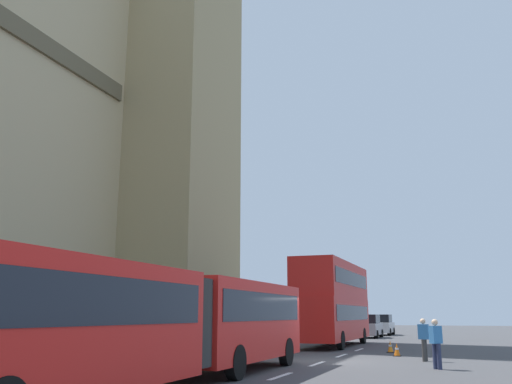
{
  "coord_description": "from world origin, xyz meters",
  "views": [
    {
      "loc": [
        -22.47,
        -5.39,
        1.85
      ],
      "look_at": [
        5.7,
        5.03,
        8.58
      ],
      "focal_mm": 38.45,
      "sensor_mm": 36.0,
      "label": 1
    }
  ],
  "objects_px": {
    "sedan_trailing": "(382,325)",
    "pedestrian_by_kerb": "(424,338)",
    "double_decker_bus": "(333,300)",
    "traffic_cone_west": "(397,350)",
    "sedan_lead": "(368,326)",
    "pedestrian_near_cones": "(436,342)",
    "articulated_bus": "(168,318)",
    "traffic_cone_middle": "(390,347)"
  },
  "relations": [
    {
      "from": "sedan_lead",
      "to": "pedestrian_near_cones",
      "type": "height_order",
      "value": "sedan_lead"
    },
    {
      "from": "traffic_cone_middle",
      "to": "pedestrian_near_cones",
      "type": "bearing_deg",
      "value": -162.51
    },
    {
      "from": "articulated_bus",
      "to": "double_decker_bus",
      "type": "relative_size",
      "value": 1.53
    },
    {
      "from": "traffic_cone_middle",
      "to": "pedestrian_near_cones",
      "type": "distance_m",
      "value": 8.57
    },
    {
      "from": "articulated_bus",
      "to": "traffic_cone_west",
      "type": "xyz_separation_m",
      "value": [
        13.23,
        -4.43,
        -1.46
      ]
    },
    {
      "from": "traffic_cone_middle",
      "to": "pedestrian_by_kerb",
      "type": "relative_size",
      "value": 0.34
    },
    {
      "from": "articulated_bus",
      "to": "pedestrian_near_cones",
      "type": "height_order",
      "value": "articulated_bus"
    },
    {
      "from": "pedestrian_near_cones",
      "to": "pedestrian_by_kerb",
      "type": "xyz_separation_m",
      "value": [
        3.27,
        0.62,
        0.0
      ]
    },
    {
      "from": "double_decker_bus",
      "to": "traffic_cone_west",
      "type": "bearing_deg",
      "value": -148.0
    },
    {
      "from": "double_decker_bus",
      "to": "traffic_cone_middle",
      "type": "relative_size",
      "value": 18.91
    },
    {
      "from": "articulated_bus",
      "to": "traffic_cone_west",
      "type": "relative_size",
      "value": 28.88
    },
    {
      "from": "traffic_cone_west",
      "to": "pedestrian_by_kerb",
      "type": "distance_m",
      "value": 2.91
    },
    {
      "from": "sedan_lead",
      "to": "sedan_trailing",
      "type": "distance_m",
      "value": 6.52
    },
    {
      "from": "sedan_trailing",
      "to": "pedestrian_by_kerb",
      "type": "height_order",
      "value": "sedan_trailing"
    },
    {
      "from": "sedan_trailing",
      "to": "traffic_cone_middle",
      "type": "distance_m",
      "value": 24.16
    },
    {
      "from": "pedestrian_near_cones",
      "to": "pedestrian_by_kerb",
      "type": "relative_size",
      "value": 1.0
    },
    {
      "from": "sedan_trailing",
      "to": "pedestrian_near_cones",
      "type": "distance_m",
      "value": 32.62
    },
    {
      "from": "traffic_cone_west",
      "to": "pedestrian_by_kerb",
      "type": "height_order",
      "value": "pedestrian_by_kerb"
    },
    {
      "from": "double_decker_bus",
      "to": "sedan_trailing",
      "type": "bearing_deg",
      "value": -0.85
    },
    {
      "from": "sedan_trailing",
      "to": "traffic_cone_west",
      "type": "relative_size",
      "value": 7.59
    },
    {
      "from": "traffic_cone_middle",
      "to": "pedestrian_by_kerb",
      "type": "height_order",
      "value": "pedestrian_by_kerb"
    },
    {
      "from": "sedan_trailing",
      "to": "traffic_cone_west",
      "type": "xyz_separation_m",
      "value": [
        -26.29,
        -4.15,
        -0.63
      ]
    },
    {
      "from": "pedestrian_by_kerb",
      "to": "pedestrian_near_cones",
      "type": "bearing_deg",
      "value": -169.32
    },
    {
      "from": "sedan_lead",
      "to": "pedestrian_by_kerb",
      "type": "distance_m",
      "value": 22.97
    },
    {
      "from": "sedan_lead",
      "to": "pedestrian_by_kerb",
      "type": "relative_size",
      "value": 2.6
    },
    {
      "from": "traffic_cone_west",
      "to": "traffic_cone_middle",
      "type": "xyz_separation_m",
      "value": [
        2.4,
        0.58,
        0.0
      ]
    },
    {
      "from": "pedestrian_by_kerb",
      "to": "sedan_trailing",
      "type": "bearing_deg",
      "value": 10.87
    },
    {
      "from": "sedan_lead",
      "to": "pedestrian_by_kerb",
      "type": "height_order",
      "value": "sedan_lead"
    },
    {
      "from": "pedestrian_near_cones",
      "to": "sedan_lead",
      "type": "bearing_deg",
      "value": 13.99
    },
    {
      "from": "pedestrian_by_kerb",
      "to": "sedan_lead",
      "type": "bearing_deg",
      "value": 14.46
    },
    {
      "from": "pedestrian_near_cones",
      "to": "sedan_trailing",
      "type": "bearing_deg",
      "value": 10.85
    },
    {
      "from": "sedan_trailing",
      "to": "traffic_cone_middle",
      "type": "relative_size",
      "value": 7.59
    },
    {
      "from": "double_decker_bus",
      "to": "pedestrian_near_cones",
      "type": "height_order",
      "value": "double_decker_bus"
    },
    {
      "from": "sedan_trailing",
      "to": "traffic_cone_middle",
      "type": "bearing_deg",
      "value": -171.49
    },
    {
      "from": "pedestrian_by_kerb",
      "to": "articulated_bus",
      "type": "bearing_deg",
      "value": 151.63
    },
    {
      "from": "traffic_cone_west",
      "to": "pedestrian_by_kerb",
      "type": "xyz_separation_m",
      "value": [
        -2.48,
        -1.37,
        0.63
      ]
    },
    {
      "from": "articulated_bus",
      "to": "pedestrian_near_cones",
      "type": "bearing_deg",
      "value": -40.66
    },
    {
      "from": "sedan_trailing",
      "to": "articulated_bus",
      "type": "bearing_deg",
      "value": 179.59
    },
    {
      "from": "double_decker_bus",
      "to": "pedestrian_near_cones",
      "type": "xyz_separation_m",
      "value": [
        -12.85,
        -6.43,
        -1.8
      ]
    },
    {
      "from": "double_decker_bus",
      "to": "sedan_lead",
      "type": "bearing_deg",
      "value": -0.32
    },
    {
      "from": "articulated_bus",
      "to": "double_decker_bus",
      "type": "xyz_separation_m",
      "value": [
        20.33,
        0.0,
        0.96
      ]
    },
    {
      "from": "articulated_bus",
      "to": "pedestrian_near_cones",
      "type": "relative_size",
      "value": 9.91
    }
  ]
}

